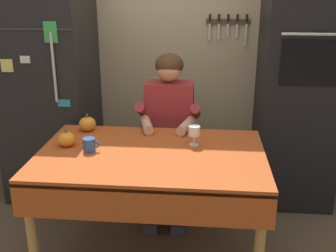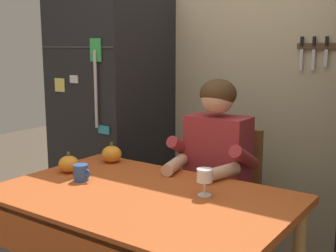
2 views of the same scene
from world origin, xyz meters
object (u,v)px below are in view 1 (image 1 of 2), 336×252
(chair_behind_person, at_px, (171,141))
(seated_person, at_px, (169,122))
(coffee_mug, at_px, (89,145))
(pumpkin_medium, at_px, (87,124))
(wall_oven, at_px, (300,75))
(pumpkin_large, at_px, (67,139))
(dining_table, at_px, (151,166))
(wine_glass, at_px, (194,132))
(refrigerator, at_px, (50,89))

(chair_behind_person, bearing_deg, seated_person, -90.00)
(coffee_mug, distance_m, pumpkin_medium, 0.38)
(wall_oven, height_order, chair_behind_person, wall_oven)
(wall_oven, bearing_deg, pumpkin_large, -152.03)
(dining_table, distance_m, wine_glass, 0.35)
(pumpkin_large, bearing_deg, coffee_mug, -22.86)
(dining_table, bearing_deg, wall_oven, 41.31)
(seated_person, bearing_deg, wine_glass, -64.97)
(wall_oven, relative_size, chair_behind_person, 2.26)
(pumpkin_medium, bearing_deg, coffee_mug, -72.42)
(refrigerator, height_order, seated_person, refrigerator)
(wall_oven, relative_size, seated_person, 1.69)
(dining_table, bearing_deg, wine_glass, 32.48)
(refrigerator, relative_size, seated_person, 1.45)
(refrigerator, height_order, coffee_mug, refrigerator)
(dining_table, relative_size, chair_behind_person, 1.51)
(refrigerator, height_order, pumpkin_large, refrigerator)
(refrigerator, relative_size, coffee_mug, 17.37)
(chair_behind_person, bearing_deg, pumpkin_medium, -142.19)
(wall_oven, distance_m, chair_behind_person, 1.14)
(dining_table, bearing_deg, chair_behind_person, 86.05)
(seated_person, bearing_deg, pumpkin_large, -138.71)
(refrigerator, xyz_separation_m, coffee_mug, (0.57, -0.88, -0.12))
(refrigerator, distance_m, coffee_mug, 1.05)
(pumpkin_medium, bearing_deg, pumpkin_large, -100.32)
(dining_table, height_order, pumpkin_medium, pumpkin_medium)
(coffee_mug, xyz_separation_m, wine_glass, (0.64, 0.16, 0.05))
(coffee_mug, bearing_deg, wine_glass, 14.22)
(chair_behind_person, xyz_separation_m, coffee_mug, (-0.44, -0.79, 0.27))
(wall_oven, distance_m, coffee_mug, 1.72)
(dining_table, distance_m, pumpkin_medium, 0.63)
(coffee_mug, bearing_deg, dining_table, -0.44)
(wall_oven, relative_size, pumpkin_large, 18.25)
(wall_oven, xyz_separation_m, wine_glass, (-0.79, -0.76, -0.22))
(chair_behind_person, relative_size, coffee_mug, 8.98)
(wine_glass, bearing_deg, chair_behind_person, 108.07)
(dining_table, relative_size, seated_person, 1.12)
(coffee_mug, bearing_deg, chair_behind_person, 61.12)
(wine_glass, relative_size, pumpkin_medium, 1.05)
(seated_person, bearing_deg, refrigerator, 164.46)
(dining_table, distance_m, coffee_mug, 0.40)
(pumpkin_large, bearing_deg, wine_glass, 6.46)
(dining_table, height_order, chair_behind_person, chair_behind_person)
(chair_behind_person, height_order, wine_glass, chair_behind_person)
(seated_person, bearing_deg, dining_table, -95.18)
(wall_oven, height_order, wine_glass, wall_oven)
(coffee_mug, height_order, wine_glass, wine_glass)
(chair_behind_person, relative_size, wine_glass, 7.16)
(dining_table, relative_size, pumpkin_large, 12.17)
(dining_table, xyz_separation_m, seated_person, (0.05, 0.60, 0.08))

